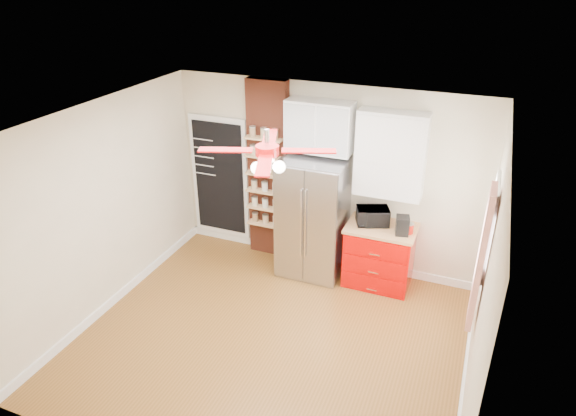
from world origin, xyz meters
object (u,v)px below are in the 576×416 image
at_px(red_cabinet, 379,255).
at_px(pantry_jar_oats, 262,168).
at_px(canister_left, 405,231).
at_px(coffee_maker, 402,225).
at_px(ceiling_fan, 267,151).
at_px(fridge, 313,218).
at_px(toaster_oven, 373,216).

height_order(red_cabinet, pantry_jar_oats, pantry_jar_oats).
bearing_deg(canister_left, pantry_jar_oats, 173.46).
bearing_deg(canister_left, coffee_maker, 148.62).
xyz_separation_m(red_cabinet, coffee_maker, (0.29, -0.10, 0.57)).
distance_m(ceiling_fan, canister_left, 2.47).
relative_size(fridge, red_cabinet, 1.86).
xyz_separation_m(fridge, red_cabinet, (0.97, 0.05, -0.42)).
bearing_deg(red_cabinet, toaster_oven, 166.73).
relative_size(ceiling_fan, coffee_maker, 5.54).
xyz_separation_m(red_cabinet, toaster_oven, (-0.14, 0.03, 0.57)).
relative_size(toaster_oven, coffee_maker, 1.69).
bearing_deg(coffee_maker, fridge, 164.66).
bearing_deg(ceiling_fan, canister_left, 51.19).
bearing_deg(red_cabinet, coffee_maker, -19.23).
relative_size(red_cabinet, coffee_maker, 3.72).
relative_size(red_cabinet, pantry_jar_oats, 7.43).
height_order(red_cabinet, coffee_maker, coffee_maker).
relative_size(canister_left, pantry_jar_oats, 1.11).
bearing_deg(fridge, pantry_jar_oats, 168.67).
relative_size(fridge, ceiling_fan, 1.25).
distance_m(red_cabinet, pantry_jar_oats, 2.07).
distance_m(fridge, red_cabinet, 1.06).
bearing_deg(red_cabinet, ceiling_fan, -118.71).
height_order(ceiling_fan, pantry_jar_oats, ceiling_fan).
xyz_separation_m(toaster_oven, coffee_maker, (0.43, -0.13, 0.01)).
height_order(red_cabinet, canister_left, canister_left).
bearing_deg(pantry_jar_oats, fridge, -11.33).
bearing_deg(ceiling_fan, pantry_jar_oats, 116.50).
distance_m(fridge, canister_left, 1.31).
height_order(fridge, canister_left, fridge).
bearing_deg(red_cabinet, pantry_jar_oats, 176.23).
height_order(fridge, toaster_oven, fridge).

